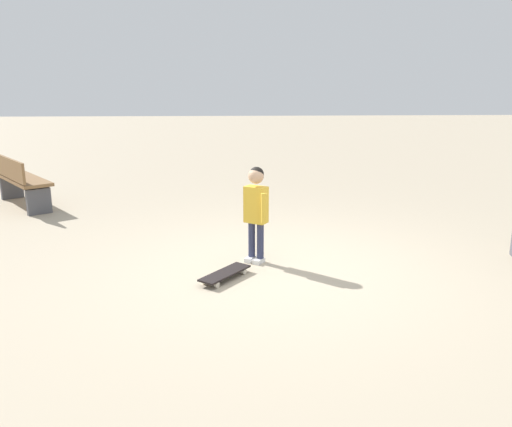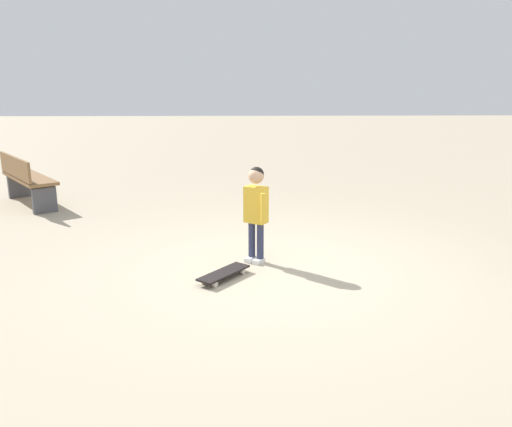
# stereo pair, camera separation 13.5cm
# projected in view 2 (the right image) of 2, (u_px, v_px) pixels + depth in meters

# --- Properties ---
(ground_plane) EXTENTS (50.00, 50.00, 0.00)m
(ground_plane) POSITION_uv_depth(u_px,v_px,m) (284.00, 271.00, 5.50)
(ground_plane) COLOR tan
(child_person) EXTENTS (0.36, 0.28, 1.06)m
(child_person) POSITION_uv_depth(u_px,v_px,m) (256.00, 204.00, 5.65)
(child_person) COLOR #2D3351
(child_person) RESTS_ON ground
(skateboard) EXTENTS (0.62, 0.54, 0.07)m
(skateboard) POSITION_uv_depth(u_px,v_px,m) (224.00, 273.00, 5.28)
(skateboard) COLOR black
(skateboard) RESTS_ON ground
(street_bench) EXTENTS (1.54, 1.31, 0.80)m
(street_bench) POSITION_uv_depth(u_px,v_px,m) (26.00, 179.00, 8.34)
(street_bench) COLOR brown
(street_bench) RESTS_ON ground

